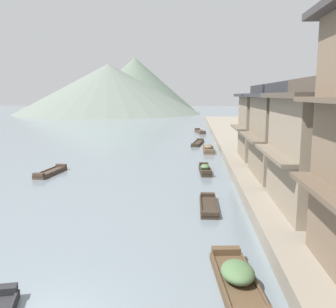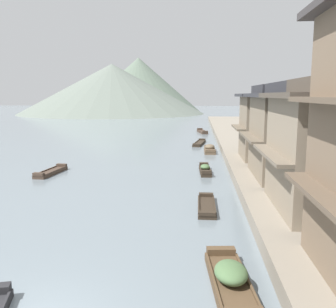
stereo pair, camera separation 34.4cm
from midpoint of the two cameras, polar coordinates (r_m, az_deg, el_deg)
riverbank_right at (r=40.41m, az=20.70°, el=0.45°), size 18.00×110.00×0.71m
boat_moored_nearest at (r=29.03m, az=5.43°, el=-2.41°), size 0.98×3.54×0.68m
boat_moored_second at (r=59.76m, az=4.81°, el=3.47°), size 1.81×5.04×0.55m
boat_moored_third at (r=29.82m, az=-18.03°, el=-2.70°), size 1.30×4.01×0.47m
boat_moored_far at (r=12.38m, az=9.87°, el=-18.58°), size 1.56×4.36×0.84m
boat_midriver_drifting at (r=45.79m, az=4.40°, el=1.69°), size 1.70×5.61×0.41m
boat_midriver_upstream at (r=39.52m, az=6.05°, el=0.77°), size 1.17×3.72×0.85m
boat_upstream_distant at (r=20.11m, az=5.82°, el=-8.01°), size 0.93×3.81×0.38m
house_waterfront_tall at (r=25.31m, az=19.23°, el=3.33°), size 6.63×7.14×6.14m
house_waterfront_narrow at (r=32.32m, az=15.70°, el=4.66°), size 6.40×6.06×6.14m
hill_far_west at (r=143.75m, az=-5.19°, el=10.69°), size 46.59×46.59×20.07m
hill_far_centre at (r=123.83m, az=-9.24°, el=9.93°), size 60.24×60.24×16.03m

